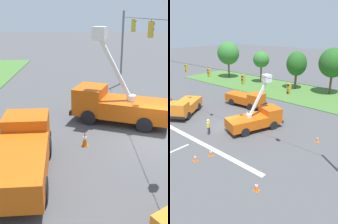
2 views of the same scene
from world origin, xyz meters
TOP-DOWN VIEW (x-y plane):
  - ground_plane at (0.00, 0.00)m, footprint 200.00×200.00m
  - grass_verge at (0.00, 18.00)m, footprint 56.00×12.00m
  - lane_markings at (0.00, -5.93)m, footprint 17.60×15.25m
  - signal_gantry at (0.01, -0.00)m, footprint 26.20×0.33m
  - tree_far_west at (-19.62, 18.59)m, footprint 5.27×4.51m
  - tree_west at (-10.88, 19.51)m, footprint 3.39×3.18m
  - tree_centre at (-2.88, 19.88)m, footprint 3.69×3.73m
  - tree_east at (3.41, 20.98)m, footprint 4.73×5.01m
  - utility_truck_bucket_lift at (2.80, 1.83)m, footprint 4.48×6.81m
  - utility_truck_support_near at (-3.37, 6.81)m, footprint 6.32×2.67m
  - utility_truck_support_far at (-7.24, -1.06)m, footprint 5.33×6.42m
  - road_worker at (-0.23, -2.65)m, footprint 0.42×0.57m
  - traffic_cone_foreground_left at (9.50, 3.42)m, footprint 0.36×0.36m
  - traffic_cone_foreground_right at (9.42, -6.08)m, footprint 0.36×0.36m
  - traffic_cone_mid_left at (-0.67, 3.98)m, footprint 0.36×0.36m
  - traffic_cone_mid_right at (3.37, -5.29)m, footprint 0.36×0.36m
  - traffic_cone_lane_edge_a at (3.00, -6.71)m, footprint 0.36×0.36m

SIDE VIEW (x-z plane):
  - ground_plane at x=0.00m, z-range 0.00..0.00m
  - lane_markings at x=0.00m, z-range 0.00..0.01m
  - grass_verge at x=0.00m, z-range 0.00..0.10m
  - traffic_cone_foreground_left at x=9.50m, z-range -0.01..0.66m
  - traffic_cone_lane_edge_a at x=3.00m, z-range -0.01..0.73m
  - traffic_cone_mid_right at x=3.37m, z-range 0.00..0.77m
  - traffic_cone_foreground_right at x=9.42m, z-range 0.00..0.81m
  - traffic_cone_mid_left at x=-0.67m, z-range 0.00..0.82m
  - road_worker at x=-0.23m, z-range 0.11..1.88m
  - utility_truck_support_near at x=-3.37m, z-range 0.04..2.23m
  - utility_truck_support_far at x=-7.24m, z-range 0.04..2.26m
  - utility_truck_bucket_lift at x=2.80m, z-range -1.77..4.38m
  - signal_gantry at x=0.01m, z-range 0.98..8.18m
  - tree_centre at x=-2.88m, z-range 1.24..8.20m
  - tree_west at x=-10.88m, z-range 1.57..7.99m
  - tree_east at x=3.41m, z-range 1.45..9.29m
  - tree_far_west at x=-19.62m, z-range 1.51..9.52m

